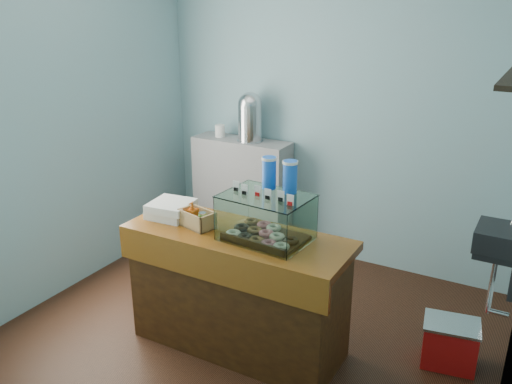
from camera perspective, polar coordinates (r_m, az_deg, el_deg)
The scene contains 9 objects.
ground at distance 4.35m, azimuth -0.09°, elevation -14.05°, with size 3.50×3.50×0.00m, color black.
room_shell at distance 3.68m, azimuth 0.31°, elevation 8.51°, with size 3.54×3.04×2.82m.
counter at distance 3.93m, azimuth -1.94°, elevation -10.30°, with size 1.60×0.60×0.90m.
back_shelf at distance 5.54m, azimuth -1.50°, elevation 0.00°, with size 1.00×0.32×1.10m, color gray.
display_case at distance 3.60m, azimuth 1.27°, elevation -2.28°, with size 0.59×0.45×0.53m.
condiment_crate at distance 3.84m, azimuth -6.29°, elevation -2.77°, with size 0.28×0.21×0.17m.
pastry_boxes at distance 4.03m, azimuth -8.93°, elevation -1.79°, with size 0.33×0.33×0.12m.
coffee_urn at distance 5.26m, azimuth -0.63°, elevation 8.03°, with size 0.26×0.26×0.48m.
red_cooler at distance 4.12m, azimuth 19.71°, elevation -14.75°, with size 0.41×0.34×0.33m.
Camera 1 is at (1.78, -3.15, 2.43)m, focal length 38.00 mm.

